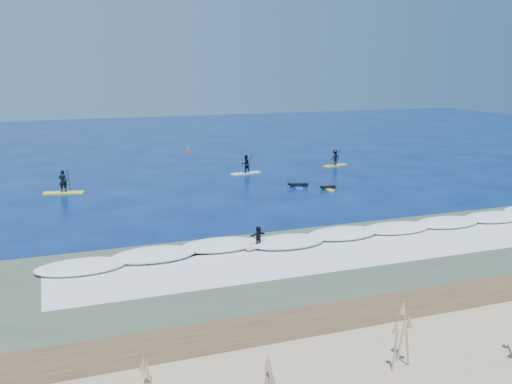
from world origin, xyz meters
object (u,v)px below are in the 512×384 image
object	(u,v)px
wave_surfer	(258,238)
sup_paddler_right	(335,159)
sup_paddler_left	(63,185)
prone_paddler_far	(298,186)
marker_buoy	(188,150)
prone_paddler_near	(328,188)
sup_paddler_center	(246,166)

from	to	relation	value
wave_surfer	sup_paddler_right	bearing A→B (deg)	39.21
sup_paddler_right	wave_surfer	world-z (taller)	sup_paddler_right
sup_paddler_left	wave_surfer	bearing A→B (deg)	-49.32
sup_paddler_right	prone_paddler_far	world-z (taller)	sup_paddler_right
sup_paddler_left	prone_paddler_far	bearing A→B (deg)	-0.03
sup_paddler_right	marker_buoy	distance (m)	19.57
sup_paddler_right	wave_surfer	distance (m)	29.79
sup_paddler_right	wave_surfer	size ratio (longest dim) A/B	1.65
prone_paddler_near	sup_paddler_center	bearing A→B (deg)	26.64
sup_paddler_left	sup_paddler_right	size ratio (longest dim) A/B	1.14
prone_paddler_near	prone_paddler_far	bearing A→B (deg)	53.66
prone_paddler_near	wave_surfer	bearing A→B (deg)	141.82
sup_paddler_center	sup_paddler_left	bearing A→B (deg)	-178.48
prone_paddler_far	marker_buoy	size ratio (longest dim) A/B	3.46
prone_paddler_far	marker_buoy	world-z (taller)	marker_buoy
wave_surfer	marker_buoy	world-z (taller)	wave_surfer
sup_paddler_left	prone_paddler_near	xyz separation A→B (m)	(21.75, -6.44, -0.60)
sup_paddler_left	marker_buoy	world-z (taller)	sup_paddler_left
sup_paddler_right	prone_paddler_near	xyz separation A→B (m)	(-6.25, -10.41, -0.66)
prone_paddler_far	marker_buoy	distance (m)	24.11
sup_paddler_center	prone_paddler_near	xyz separation A→B (m)	(4.28, -9.51, -0.68)
sup_paddler_left	sup_paddler_center	xyz separation A→B (m)	(17.48, 3.07, 0.09)
wave_surfer	prone_paddler_far	bearing A→B (deg)	43.96
sup_paddler_left	prone_paddler_near	bearing A→B (deg)	-2.92
prone_paddler_far	wave_surfer	bearing A→B (deg)	161.36
sup_paddler_right	wave_surfer	bearing A→B (deg)	-139.65
marker_buoy	prone_paddler_far	bearing A→B (deg)	-80.01
sup_paddler_left	sup_paddler_center	bearing A→B (deg)	23.52
sup_paddler_center	prone_paddler_near	size ratio (longest dim) A/B	1.71
sup_paddler_right	prone_paddler_near	distance (m)	12.16
prone_paddler_near	prone_paddler_far	world-z (taller)	prone_paddler_far
sup_paddler_left	prone_paddler_far	xyz separation A→B (m)	(19.66, -4.75, -0.56)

